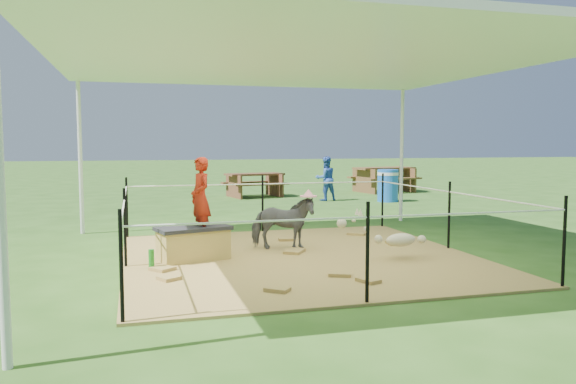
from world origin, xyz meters
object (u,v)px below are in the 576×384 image
object	(u,v)px
foal	(401,237)
trash_barrel	(388,186)
straw_bale	(193,245)
picnic_table_far	(384,180)
pony	(282,223)
woman	(200,190)
green_bottle	(151,259)
distant_person	(326,179)
picnic_table_near	(255,185)

from	to	relation	value
foal	trash_barrel	world-z (taller)	trash_barrel
straw_bale	picnic_table_far	xyz separation A→B (m)	(6.92, 8.99, 0.17)
pony	picnic_table_far	size ratio (longest dim) A/B	0.48
trash_barrel	picnic_table_far	bearing A→B (deg)	66.84
foal	woman	bearing A→B (deg)	158.26
green_bottle	straw_bale	bearing A→B (deg)	39.29
distant_person	trash_barrel	bearing A→B (deg)	150.55
straw_bale	trash_barrel	size ratio (longest dim) A/B	1.03
pony	distant_person	xyz separation A→B (m)	(2.95, 6.59, 0.18)
distant_person	green_bottle	bearing A→B (deg)	51.23
green_bottle	trash_barrel	distance (m)	9.23
picnic_table_near	foal	bearing A→B (deg)	-101.29
distant_person	pony	bearing A→B (deg)	60.10
picnic_table_far	straw_bale	bearing A→B (deg)	-136.74
straw_bale	green_bottle	distance (m)	0.71
pony	foal	world-z (taller)	pony
foal	pony	bearing A→B (deg)	135.58
green_bottle	distant_person	size ratio (longest dim) A/B	0.20
distant_person	woman	bearing A→B (deg)	53.35
woman	pony	xyz separation A→B (m)	(1.20, 0.35, -0.53)
foal	distant_person	size ratio (longest dim) A/B	0.86
foal	distant_person	world-z (taller)	distant_person
picnic_table_far	green_bottle	bearing A→B (deg)	-137.50
foal	picnic_table_near	bearing A→B (deg)	83.25
foal	picnic_table_far	size ratio (longest dim) A/B	0.54
straw_bale	distant_person	size ratio (longest dim) A/B	0.74
green_bottle	pony	world-z (taller)	pony
trash_barrel	picnic_table_near	size ratio (longest dim) A/B	0.52
picnic_table_near	straw_bale	bearing A→B (deg)	-118.51
woman	picnic_table_far	bearing A→B (deg)	127.30
straw_bale	foal	size ratio (longest dim) A/B	0.85
trash_barrel	pony	bearing A→B (deg)	-126.99
foal	picnic_table_near	distance (m)	9.19
pony	foal	bearing A→B (deg)	-109.16
distant_person	picnic_table_near	bearing A→B (deg)	-49.80
green_bottle	picnic_table_near	bearing A→B (deg)	70.47
straw_bale	distant_person	bearing A→B (deg)	58.53
woman	picnic_table_far	world-z (taller)	woman
straw_bale	picnic_table_near	world-z (taller)	picnic_table_near
woman	trash_barrel	world-z (taller)	woman
picnic_table_far	distant_person	bearing A→B (deg)	-151.67
picnic_table_far	distant_person	xyz separation A→B (m)	(-2.67, -2.05, 0.20)
picnic_table_near	distant_person	size ratio (longest dim) A/B	1.38
picnic_table_near	green_bottle	bearing A→B (deg)	-120.88
straw_bale	woman	distance (m)	0.73
pony	distant_person	bearing A→B (deg)	-5.66
straw_bale	foal	world-z (taller)	foal
green_bottle	pony	size ratio (longest dim) A/B	0.27
picnic_table_far	woman	bearing A→B (deg)	-136.33
woman	picnic_table_far	size ratio (longest dim) A/B	0.56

